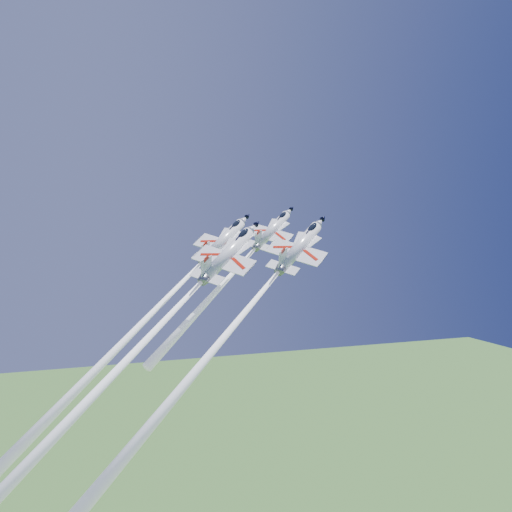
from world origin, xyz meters
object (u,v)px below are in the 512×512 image
object	(u,v)px
jet_slot	(138,348)
jet_left	(150,315)
jet_right	(234,326)
jet_lead	(234,272)

from	to	relation	value
jet_slot	jet_left	bearing A→B (deg)	123.19
jet_left	jet_slot	world-z (taller)	jet_left
jet_left	jet_slot	bearing A→B (deg)	-56.81
jet_right	jet_slot	world-z (taller)	jet_right
jet_lead	jet_slot	bearing A→B (deg)	-93.58
jet_right	jet_lead	bearing A→B (deg)	122.16
jet_slot	jet_lead	bearing A→B (deg)	86.42
jet_lead	jet_left	world-z (taller)	jet_lead
jet_left	jet_slot	size ratio (longest dim) A/B	0.93
jet_left	jet_right	bearing A→B (deg)	3.15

